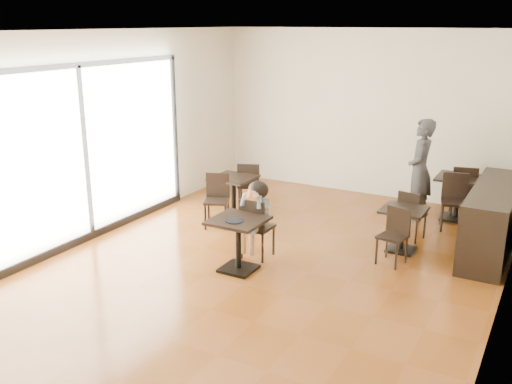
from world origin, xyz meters
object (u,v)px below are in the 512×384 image
Objects in this scene: cafe_table_left at (234,197)px; chair_left_a at (249,185)px; child at (258,220)px; chair_mid_a at (412,215)px; child_table at (238,245)px; chair_back_b at (454,203)px; child_chair at (258,227)px; adult_patron at (420,170)px; chair_back_a at (463,190)px; chair_left_b at (217,201)px; cafe_table_mid at (402,230)px; cafe_table_back at (457,198)px; chair_mid_b at (392,237)px.

chair_left_a is at bearing 90.00° from cafe_table_left.
chair_mid_a is at bearing 45.09° from child.
chair_back_b is at bearing 53.84° from child_table.
child_chair is 0.51× the size of adult_patron.
adult_patron is 1.90× the size of chair_back_a.
chair_left_a is 3.79m from chair_back_a.
adult_patron is at bearing 146.07° from chair_back_b.
chair_left_b reaches higher than child_table.
chair_left_a is at bearing -84.86° from adult_patron.
chair_mid_a reaches higher than cafe_table_mid.
chair_back_a reaches higher than cafe_table_mid.
chair_back_a is (3.49, 1.48, 0.02)m from chair_left_a.
cafe_table_back is at bearing 175.35° from chair_left_a.
chair_left_b is at bearing -165.93° from chair_back_b.
chair_back_a reaches higher than child_table.
child_table is 0.56m from child_chair.
chair_left_b is (-3.44, -2.32, 0.06)m from cafe_table_back.
chair_back_b reaches higher than cafe_table_left.
chair_mid_a is at bearing -135.28° from chair_back_b.
child_chair is 1.23× the size of cafe_table_left.
child_table is 0.83× the size of child_chair.
cafe_table_back is at bearing 90.67° from chair_mid_b.
child_chair reaches higher than cafe_table_mid.
chair_left_a reaches higher than child_table.
cafe_table_back is 0.87× the size of chair_left_a.
chair_left_a is 0.96× the size of chair_back_b.
cafe_table_back is at bearing 67.00° from chair_back_a.
adult_patron reaches higher than cafe_table_mid.
child is 1.29× the size of chair_left_a.
chair_back_a is at bearing 90.70° from chair_mid_b.
cafe_table_mid is at bearing -103.33° from cafe_table_back.
cafe_table_left is at bearing 65.78° from chair_left_b.
cafe_table_left is 3.07m from chair_mid_b.
adult_patron reaches higher than cafe_table_back.
cafe_table_back is at bearing 81.86° from chair_back_b.
cafe_table_back is 0.96× the size of chair_mid_a.
chair_left_a is (-1.21, 1.89, -0.13)m from child.
cafe_table_back is 3.65m from chair_left_a.
chair_back_a and chair_back_b have the same top height.
chair_mid_a reaches higher than cafe_table_left.
chair_mid_b is (1.78, 0.69, -0.05)m from child_chair.
cafe_table_mid is at bearing -7.03° from adult_patron.
chair_mid_a is 3.16m from chair_left_b.
chair_left_a is (-1.21, 1.89, -0.01)m from child_chair.
chair_mid_a is at bearing -5.72° from chair_left_b.
chair_back_a is (2.27, 3.37, 0.01)m from child_chair.
chair_left_a is at bearing 65.78° from chair_left_b.
child is at bearing 90.00° from child_table.
chair_mid_a is 1.65m from chair_back_a.
chair_back_b is (2.27, 2.56, 0.01)m from child_chair.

